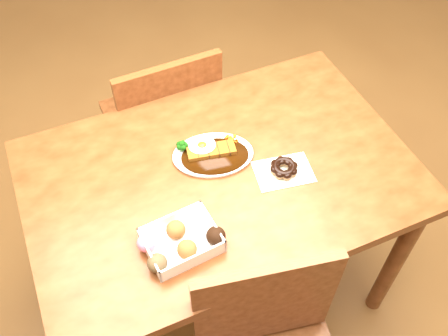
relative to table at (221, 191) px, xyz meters
name	(u,v)px	position (x,y,z in m)	size (l,w,h in m)	color
ground	(221,282)	(0.00, 0.00, -0.65)	(6.00, 6.00, 0.00)	brown
table	(221,191)	(0.00, 0.00, 0.00)	(1.20, 0.80, 0.75)	#4B240F
chair_far	(165,123)	(-0.02, 0.53, -0.17)	(0.43, 0.43, 0.87)	#4B240F
katsu_curry_plate	(211,153)	(0.00, 0.07, 0.11)	(0.29, 0.24, 0.05)	white
donut_box	(180,241)	(-0.21, -0.20, 0.13)	(0.24, 0.17, 0.06)	white
pon_de_ring	(284,168)	(0.18, -0.08, 0.12)	(0.20, 0.15, 0.03)	silver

